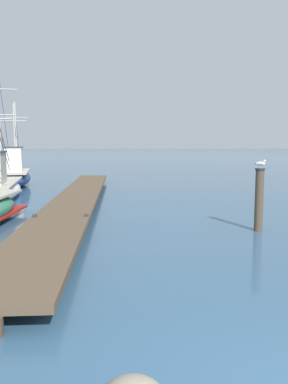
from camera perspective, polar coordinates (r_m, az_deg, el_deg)
name	(u,v)px	position (r m, az deg, el deg)	size (l,w,h in m)	color
floating_dock	(76,199)	(17.07, -9.81, -1.00)	(3.21, 23.07, 0.53)	brown
fishing_boat_2	(15,175)	(26.39, -18.14, 2.40)	(3.07, 6.73, 5.45)	navy
mooring_piling	(258,199)	(12.73, 16.16, -0.93)	(0.30, 0.30, 1.96)	#4C3D2D
perched_seagull	(259,163)	(12.63, 16.31, 3.98)	(0.37, 0.22, 0.26)	gold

